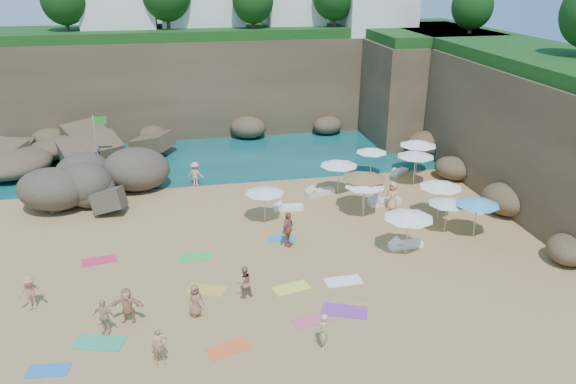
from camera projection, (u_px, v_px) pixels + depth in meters
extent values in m
plane|color=tan|center=(261.00, 252.00, 29.09)|extent=(120.00, 120.00, 0.00)
plane|color=#0C4751|center=(216.00, 112.00, 56.33)|extent=(120.00, 120.00, 0.00)
cube|color=brown|center=(241.00, 81.00, 50.64)|extent=(44.00, 8.00, 8.00)
cube|color=brown|center=(518.00, 119.00, 38.26)|extent=(8.00, 30.00, 8.00)
cube|color=brown|center=(419.00, 86.00, 48.80)|extent=(10.00, 12.00, 8.00)
cube|color=white|center=(119.00, 3.00, 47.19)|extent=(6.00, 5.00, 5.50)
cube|color=white|center=(293.00, 4.00, 49.98)|extent=(5.00, 5.00, 5.00)
sphere|color=#11380F|center=(64.00, 0.00, 44.48)|extent=(3.60, 3.60, 3.60)
sphere|color=#11380F|center=(253.00, 0.00, 46.34)|extent=(3.42, 3.42, 3.42)
sphere|color=#11380F|center=(472.00, 7.00, 42.95)|extent=(3.15, 3.15, 3.15)
cylinder|color=white|center=(20.00, 90.00, 51.95)|extent=(0.10, 0.10, 6.00)
cylinder|color=white|center=(37.00, 89.00, 52.22)|extent=(0.10, 0.10, 6.00)
cylinder|color=white|center=(54.00, 89.00, 52.49)|extent=(0.10, 0.10, 6.00)
cylinder|color=silver|center=(97.00, 149.00, 37.80)|extent=(0.09, 0.09, 4.60)
cube|color=#238C26|center=(100.00, 120.00, 37.15)|extent=(0.81, 0.07, 0.52)
cylinder|color=silver|center=(265.00, 206.00, 32.13)|extent=(0.06, 0.06, 2.01)
cone|color=white|center=(265.00, 190.00, 31.77)|extent=(2.26, 2.26, 0.34)
cylinder|color=silver|center=(371.00, 163.00, 39.14)|extent=(0.06, 0.06, 1.94)
cone|color=white|center=(372.00, 150.00, 38.79)|extent=(2.18, 2.18, 0.33)
cylinder|color=silver|center=(417.00, 158.00, 39.60)|extent=(0.07, 0.07, 2.31)
cone|color=white|center=(418.00, 143.00, 39.18)|extent=(2.59, 2.59, 0.39)
cylinder|color=silver|center=(414.00, 169.00, 37.58)|extent=(0.06, 0.06, 2.22)
cone|color=silver|center=(416.00, 154.00, 37.18)|extent=(2.49, 2.49, 0.38)
cylinder|color=silver|center=(338.00, 178.00, 36.04)|extent=(0.06, 0.06, 2.17)
cone|color=white|center=(339.00, 163.00, 35.65)|extent=(2.44, 2.44, 0.37)
cylinder|color=silver|center=(363.00, 193.00, 33.47)|extent=(0.07, 0.07, 2.36)
cone|color=red|center=(364.00, 175.00, 33.04)|extent=(2.64, 2.64, 0.40)
cylinder|color=silver|center=(364.00, 200.00, 32.83)|extent=(0.06, 0.06, 2.11)
cone|color=white|center=(365.00, 184.00, 32.45)|extent=(2.37, 2.37, 0.36)
cylinder|color=silver|center=(439.00, 201.00, 32.53)|extent=(0.06, 0.06, 2.19)
cone|color=white|center=(441.00, 184.00, 32.14)|extent=(2.46, 2.46, 0.37)
cylinder|color=silver|center=(407.00, 234.00, 28.49)|extent=(0.07, 0.07, 2.26)
cone|color=white|center=(409.00, 215.00, 28.09)|extent=(2.54, 2.54, 0.39)
cylinder|color=silver|center=(475.00, 218.00, 30.41)|extent=(0.06, 0.06, 2.10)
cone|color=#429EE1|center=(478.00, 202.00, 30.03)|extent=(2.36, 2.36, 0.36)
cylinder|color=silver|center=(446.00, 216.00, 30.95)|extent=(0.06, 0.06, 1.89)
cone|color=silver|center=(448.00, 201.00, 30.61)|extent=(2.12, 2.12, 0.32)
cube|color=white|center=(288.00, 208.00, 34.02)|extent=(1.81, 0.69, 0.28)
cube|color=silver|center=(320.00, 192.00, 36.30)|extent=(2.01, 1.05, 0.30)
cube|color=silver|center=(399.00, 172.00, 39.78)|extent=(1.64, 1.47, 0.26)
cube|color=silver|center=(384.00, 202.00, 34.81)|extent=(2.15, 1.00, 0.32)
cube|color=white|center=(489.00, 209.00, 33.83)|extent=(1.96, 0.80, 0.30)
cube|color=white|center=(406.00, 245.00, 29.53)|extent=(1.84, 0.77, 0.28)
cube|color=blue|center=(48.00, 371.00, 20.60)|extent=(1.57, 0.89, 0.03)
cube|color=#FF6028|center=(228.00, 349.00, 21.77)|extent=(1.83, 1.33, 0.03)
cube|color=#2FA56C|center=(99.00, 343.00, 22.11)|extent=(2.14, 1.50, 0.03)
cube|color=gold|center=(207.00, 290.00, 25.70)|extent=(1.95, 1.51, 0.03)
cube|color=purple|center=(345.00, 311.00, 24.14)|extent=(2.18, 1.66, 0.03)
cube|color=#E3284E|center=(99.00, 260.00, 28.22)|extent=(1.81, 1.14, 0.03)
cube|color=#2787D0|center=(282.00, 239.00, 30.45)|extent=(1.65, 1.18, 0.03)
cube|color=#D3526F|center=(311.00, 320.00, 23.50)|extent=(1.70, 1.14, 0.03)
cube|color=orange|center=(352.00, 309.00, 24.28)|extent=(1.49, 0.77, 0.03)
cube|color=green|center=(195.00, 258.00, 28.49)|extent=(1.76, 0.92, 0.03)
cube|color=#F1F03F|center=(291.00, 288.00, 25.84)|extent=(1.82, 1.22, 0.03)
cube|color=white|center=(343.00, 281.00, 26.40)|extent=(1.75, 0.92, 0.03)
imported|color=#A37151|center=(244.00, 282.00, 24.91)|extent=(0.87, 0.76, 1.51)
imported|color=#E5A182|center=(195.00, 174.00, 37.43)|extent=(1.17, 0.81, 1.67)
imported|color=#9F614F|center=(288.00, 229.00, 29.36)|extent=(1.07, 1.18, 1.93)
imported|color=#E2A876|center=(392.00, 196.00, 33.78)|extent=(0.87, 0.97, 1.76)
imported|color=tan|center=(91.00, 185.00, 35.75)|extent=(1.49, 1.08, 1.59)
imported|color=#E5BF82|center=(323.00, 332.00, 21.57)|extent=(0.40, 0.58, 1.51)
imported|color=tan|center=(33.00, 304.00, 24.23)|extent=(1.36, 1.79, 0.43)
imported|color=#D8AD7B|center=(106.00, 329.00, 22.63)|extent=(1.40, 1.77, 0.38)
imported|color=#925D49|center=(196.00, 312.00, 23.78)|extent=(1.26, 1.59, 0.38)
imported|color=tan|center=(129.00, 317.00, 23.38)|extent=(1.73, 1.81, 0.41)
imported|color=tan|center=(161.00, 359.00, 20.92)|extent=(0.71, 1.60, 0.37)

